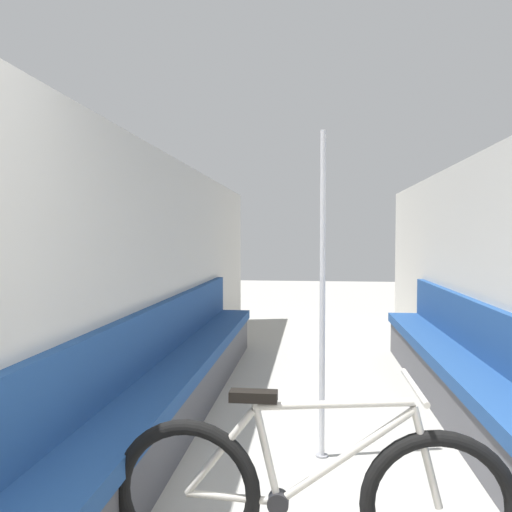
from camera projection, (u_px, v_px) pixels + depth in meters
The scene contains 6 objects.
wall_left at pixel (152, 283), 3.91m from camera, with size 0.10×9.04×2.10m, color beige.
wall_right at pixel (505, 286), 3.61m from camera, with size 0.10×9.04×2.10m, color beige.
bench_seat_row_left at pixel (182, 376), 3.94m from camera, with size 0.41×4.87×0.90m.
bench_seat_row_right at pixel (469, 385), 3.70m from camera, with size 0.41×4.87×0.90m.
bicycle at pixel (309, 496), 2.07m from camera, with size 1.68×0.46×0.82m.
grab_pole_near at pixel (322, 300), 3.16m from camera, with size 0.08×0.08×2.08m.
Camera 1 is at (-0.07, -0.86, 1.41)m, focal length 35.00 mm.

